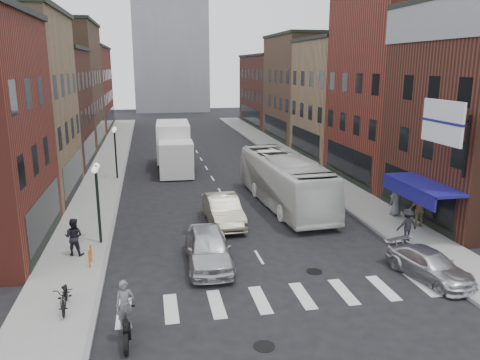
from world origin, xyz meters
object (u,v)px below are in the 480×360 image
Objects in this scene: streetlamp_near at (97,189)px; curb_car at (430,265)px; box_truck at (174,147)px; ped_right_a at (407,225)px; transit_bus at (284,181)px; ped_left_solo at (74,237)px; streetlamp_far at (115,143)px; sedan_left_near at (208,248)px; billboard_sign at (444,123)px; bike_rack at (90,256)px; sedan_left_far at (223,210)px; parked_bicycle at (65,296)px; ped_right_b at (420,210)px; ped_right_c at (396,200)px; motorcycle_rider at (126,314)px.

streetlamp_near reaches higher than curb_car.
box_truck is 22.19m from ped_right_a.
ped_left_solo is (-11.93, -6.29, -0.58)m from transit_bus.
sedan_left_near is at bearing -74.11° from streetlamp_far.
billboard_sign reaches higher than sedan_left_near.
bike_rack is 8.18m from sedan_left_far.
sedan_left_far is 11.13m from parked_bicycle.
ped_right_b is at bearing 48.84° from curb_car.
ped_left_solo is 17.83m from ped_right_c.
streetlamp_near is 2.55m from ped_left_solo.
streetlamp_far reaches higher than sedan_left_near.
transit_bus is 6.56× the size of ped_left_solo.
box_truck is (-11.34, 20.37, -4.20)m from billboard_sign.
sedan_left_near is (3.36, 5.46, -0.18)m from motorcycle_rider.
sedan_left_far is 10.15m from ped_right_c.
sedan_left_near is at bearing 34.88° from ped_right_b.
billboard_sign is at bearing 60.79° from ped_right_c.
ped_left_solo is at bearing -13.38° from ped_right_c.
ped_left_solo is (-0.38, 5.14, 0.39)m from parked_bicycle.
motorcycle_rider is (1.60, -22.88, -1.90)m from streetlamp_far.
ped_right_c is (-0.30, 2.02, -0.02)m from ped_right_b.
transit_bus is 2.35× the size of sedan_left_far.
ped_right_b reaches higher than parked_bicycle.
streetlamp_far is at bearing 107.60° from sedan_left_near.
motorcycle_rider is at bearing -119.90° from sedan_left_near.
sedan_left_far is (-4.40, -2.90, -0.80)m from transit_bus.
ped_right_b is at bearing -53.00° from box_truck.
ped_right_a reaches higher than curb_car.
ped_right_b is at bearing 70.79° from billboard_sign.
curb_car is (14.10, -3.84, 0.05)m from bike_rack.
motorcycle_rider reaches higher than parked_bicycle.
ped_right_a reaches higher than sedan_left_far.
curb_car is at bearing -51.15° from sedan_left_far.
streetlamp_near is 9.23m from motorcycle_rider.
streetlamp_far is 0.35× the size of transit_bus.
curb_car is (9.26, -23.41, -1.34)m from box_truck.
sedan_left_near is 0.98× the size of sedan_left_far.
billboard_sign is 2.02× the size of ped_right_c.
ped_right_b reaches higher than ped_left_solo.
billboard_sign reaches higher than sedan_left_far.
curb_car is (13.90, -6.54, -2.31)m from streetlamp_near.
streetlamp_near reaches higher than sedan_left_near.
sedan_left_far is at bearing 7.42° from ped_right_b.
streetlamp_far is 5.14× the size of bike_rack.
motorcycle_rider reaches higher than ped_left_solo.
box_truck is 4.82× the size of parked_bicycle.
streetlamp_near reaches higher than box_truck.
ped_right_a is (1.18, 3.86, 0.38)m from curb_car.
parked_bicycle is (-0.46, -3.83, 0.10)m from bike_rack.
curb_car is at bearing -17.50° from sedan_left_near.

